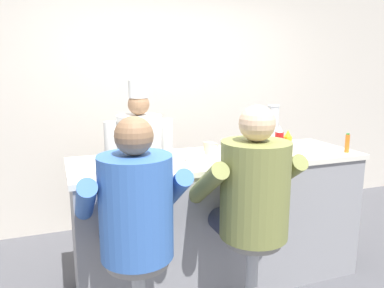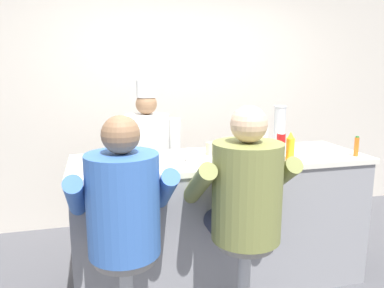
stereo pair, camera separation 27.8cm
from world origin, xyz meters
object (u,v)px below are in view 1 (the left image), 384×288
(coffee_mug_white, at_px, (193,155))
(diner_seated_blue, at_px, (135,213))
(ketchup_bottle_red, at_px, (279,143))
(hot_sauce_bottle_orange, at_px, (347,143))
(mustard_bottle_yellow, at_px, (287,145))
(cup_stack_steel, at_px, (273,127))
(diner_seated_olive, at_px, (252,195))
(breakfast_plate, at_px, (111,170))
(water_pitcher_clear, at_px, (253,135))
(cook_in_whites_near, at_px, (140,161))
(coffee_mug_tan, at_px, (209,148))
(cereal_bowl, at_px, (135,158))

(coffee_mug_white, bearing_deg, diner_seated_blue, -135.69)
(ketchup_bottle_red, relative_size, hot_sauce_bottle_orange, 1.63)
(ketchup_bottle_red, relative_size, mustard_bottle_yellow, 1.19)
(mustard_bottle_yellow, height_order, cup_stack_steel, cup_stack_steel)
(ketchup_bottle_red, xyz_separation_m, diner_seated_olive, (-0.43, -0.37, -0.23))
(mustard_bottle_yellow, bearing_deg, coffee_mug_white, 167.94)
(coffee_mug_white, relative_size, diner_seated_blue, 0.10)
(mustard_bottle_yellow, height_order, breakfast_plate, mustard_bottle_yellow)
(water_pitcher_clear, bearing_deg, cook_in_whites_near, 152.38)
(coffee_mug_tan, bearing_deg, hot_sauce_bottle_orange, -17.17)
(hot_sauce_bottle_orange, height_order, coffee_mug_tan, hot_sauce_bottle_orange)
(ketchup_bottle_red, distance_m, diner_seated_olive, 0.61)
(diner_seated_blue, bearing_deg, coffee_mug_white, 44.31)
(ketchup_bottle_red, distance_m, mustard_bottle_yellow, 0.09)
(mustard_bottle_yellow, bearing_deg, ketchup_bottle_red, -170.51)
(coffee_mug_tan, height_order, cook_in_whites_near, cook_in_whites_near)
(ketchup_bottle_red, distance_m, diner_seated_blue, 1.26)
(coffee_mug_tan, distance_m, diner_seated_olive, 0.73)
(coffee_mug_tan, distance_m, cook_in_whites_near, 0.76)
(coffee_mug_white, bearing_deg, cup_stack_steel, 14.62)
(hot_sauce_bottle_orange, height_order, water_pitcher_clear, water_pitcher_clear)
(hot_sauce_bottle_orange, bearing_deg, breakfast_plate, 177.44)
(coffee_mug_white, distance_m, cup_stack_steel, 0.84)
(mustard_bottle_yellow, bearing_deg, water_pitcher_clear, 95.50)
(hot_sauce_bottle_orange, bearing_deg, water_pitcher_clear, 143.28)
(breakfast_plate, bearing_deg, cereal_bowl, 46.34)
(mustard_bottle_yellow, bearing_deg, cook_in_whites_near, 135.80)
(coffee_mug_tan, bearing_deg, cereal_bowl, -176.87)
(cereal_bowl, xyz_separation_m, coffee_mug_tan, (0.60, 0.03, 0.02))
(cup_stack_steel, xyz_separation_m, cook_in_whites_near, (-1.04, 0.55, -0.34))
(breakfast_plate, distance_m, diner_seated_olive, 0.93)
(coffee_mug_white, distance_m, coffee_mug_tan, 0.26)
(mustard_bottle_yellow, xyz_separation_m, cup_stack_steel, (0.10, 0.36, 0.08))
(cup_stack_steel, relative_size, diner_seated_olive, 0.24)
(cup_stack_steel, bearing_deg, diner_seated_olive, -129.36)
(ketchup_bottle_red, height_order, hot_sauce_bottle_orange, ketchup_bottle_red)
(diner_seated_blue, relative_size, diner_seated_olive, 0.98)
(cup_stack_steel, height_order, diner_seated_olive, diner_seated_olive)
(hot_sauce_bottle_orange, bearing_deg, diner_seated_olive, -160.86)
(diner_seated_blue, bearing_deg, hot_sauce_bottle_orange, 11.69)
(breakfast_plate, distance_m, coffee_mug_tan, 0.85)
(diner_seated_olive, bearing_deg, coffee_mug_tan, 89.38)
(hot_sauce_bottle_orange, xyz_separation_m, water_pitcher_clear, (-0.61, 0.45, 0.03))
(coffee_mug_white, bearing_deg, water_pitcher_clear, 23.79)
(cereal_bowl, height_order, coffee_mug_tan, coffee_mug_tan)
(hot_sauce_bottle_orange, bearing_deg, diner_seated_blue, -168.31)
(coffee_mug_white, relative_size, cup_stack_steel, 0.39)
(hot_sauce_bottle_orange, xyz_separation_m, breakfast_plate, (-1.89, 0.08, -0.06))
(diner_seated_blue, height_order, cook_in_whites_near, cook_in_whites_near)
(water_pitcher_clear, bearing_deg, diner_seated_olive, -119.74)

